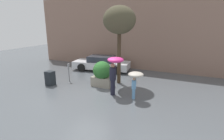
% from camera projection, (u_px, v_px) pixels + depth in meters
% --- Properties ---
extents(ground_plane, '(40.00, 40.00, 0.00)m').
position_uv_depth(ground_plane, '(88.00, 94.00, 9.63)').
color(ground_plane, '#51565B').
extents(building_facade, '(18.00, 0.30, 6.00)m').
position_uv_depth(building_facade, '(129.00, 33.00, 14.56)').
color(building_facade, '#8C6B5B').
rests_on(building_facade, ground).
extents(planter_box, '(1.28, 1.11, 1.57)m').
position_uv_depth(planter_box, '(102.00, 73.00, 10.61)').
color(planter_box, gray).
rests_on(planter_box, ground).
extents(person_adult, '(0.86, 0.86, 2.06)m').
position_uv_depth(person_adult, '(114.00, 68.00, 9.15)').
color(person_adult, '#1E1E2D').
rests_on(person_adult, ground).
extents(person_child, '(0.76, 0.76, 1.45)m').
position_uv_depth(person_child, '(135.00, 78.00, 8.64)').
color(person_child, '#669ED1').
rests_on(person_child, ground).
extents(parked_car_near, '(4.77, 2.43, 1.19)m').
position_uv_depth(parked_car_near, '(102.00, 63.00, 14.41)').
color(parked_car_near, silver).
rests_on(parked_car_near, ground).
extents(street_tree, '(1.97, 1.97, 4.80)m').
position_uv_depth(street_tree, '(119.00, 21.00, 10.41)').
color(street_tree, '#423323').
rests_on(street_tree, ground).
extents(parking_meter, '(0.14, 0.14, 1.21)m').
position_uv_depth(parking_meter, '(69.00, 69.00, 11.51)').
color(parking_meter, '#595B60').
rests_on(parking_meter, ground).
extents(newspaper_box, '(0.50, 0.44, 0.90)m').
position_uv_depth(newspaper_box, '(50.00, 78.00, 10.88)').
color(newspaper_box, '#1E2328').
rests_on(newspaper_box, ground).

